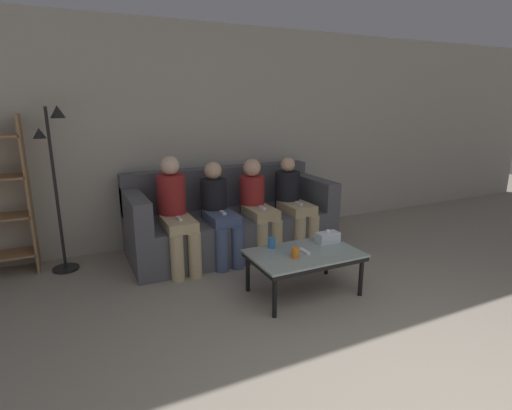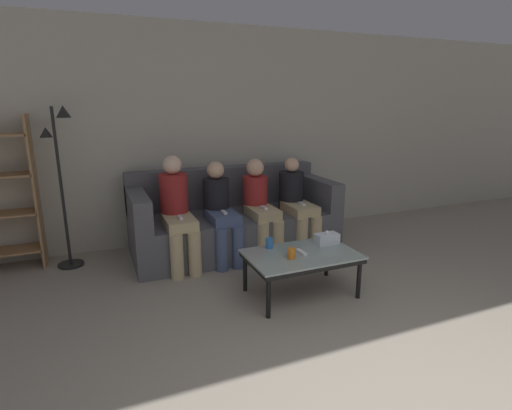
% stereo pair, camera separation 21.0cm
% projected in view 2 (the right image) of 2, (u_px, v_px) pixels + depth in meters
% --- Properties ---
extents(wall_back, '(12.00, 0.06, 2.60)m').
position_uv_depth(wall_back, '(217.00, 135.00, 4.96)').
color(wall_back, '#B7B2A3').
rests_on(wall_back, ground_plane).
extents(couch, '(2.33, 0.98, 0.94)m').
position_uv_depth(couch, '(233.00, 221.00, 4.71)').
color(couch, '#515156').
rests_on(couch, ground_plane).
extents(coffee_table, '(0.98, 0.62, 0.40)m').
position_uv_depth(coffee_table, '(301.00, 257.00, 3.56)').
color(coffee_table, '#8C9E99').
rests_on(coffee_table, ground_plane).
extents(cup_near_left, '(0.07, 0.07, 0.09)m').
position_uv_depth(cup_near_left, '(291.00, 253.00, 3.43)').
color(cup_near_left, orange).
rests_on(cup_near_left, coffee_table).
extents(cup_near_right, '(0.07, 0.07, 0.10)m').
position_uv_depth(cup_near_right, '(269.00, 243.00, 3.67)').
color(cup_near_right, '#3372BF').
rests_on(cup_near_right, coffee_table).
extents(tissue_box, '(0.22, 0.12, 0.13)m').
position_uv_depth(tissue_box, '(327.00, 239.00, 3.78)').
color(tissue_box, silver).
rests_on(tissue_box, coffee_table).
extents(game_remote, '(0.04, 0.15, 0.02)m').
position_uv_depth(game_remote, '(302.00, 252.00, 3.55)').
color(game_remote, white).
rests_on(game_remote, coffee_table).
extents(standing_lamp, '(0.31, 0.26, 1.67)m').
position_uv_depth(standing_lamp, '(61.00, 171.00, 4.04)').
color(standing_lamp, black).
rests_on(standing_lamp, ground_plane).
extents(seated_person_left_end, '(0.31, 0.69, 1.17)m').
position_uv_depth(seated_person_left_end, '(177.00, 209.00, 4.16)').
color(seated_person_left_end, tan).
rests_on(seated_person_left_end, ground_plane).
extents(seated_person_mid_left, '(0.31, 0.66, 1.08)m').
position_uv_depth(seated_person_mid_left, '(220.00, 209.00, 4.33)').
color(seated_person_mid_left, '#47567A').
rests_on(seated_person_mid_left, ground_plane).
extents(seated_person_mid_right, '(0.31, 0.65, 1.08)m').
position_uv_depth(seated_person_mid_right, '(260.00, 204.00, 4.51)').
color(seated_person_mid_right, tan).
rests_on(seated_person_mid_right, ground_plane).
extents(seated_person_right_end, '(0.31, 0.67, 1.07)m').
position_uv_depth(seated_person_right_end, '(296.00, 201.00, 4.68)').
color(seated_person_right_end, tan).
rests_on(seated_person_right_end, ground_plane).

